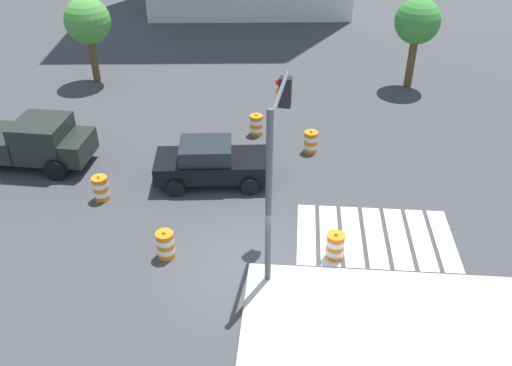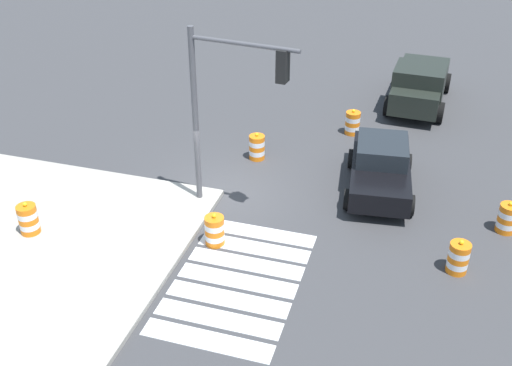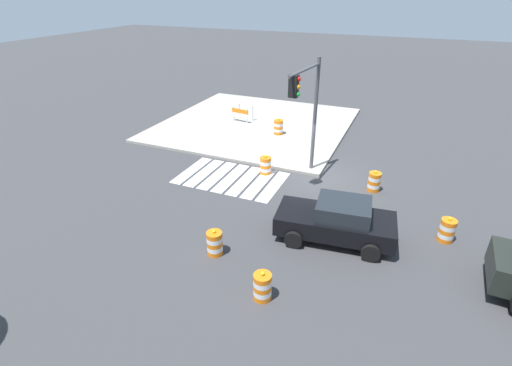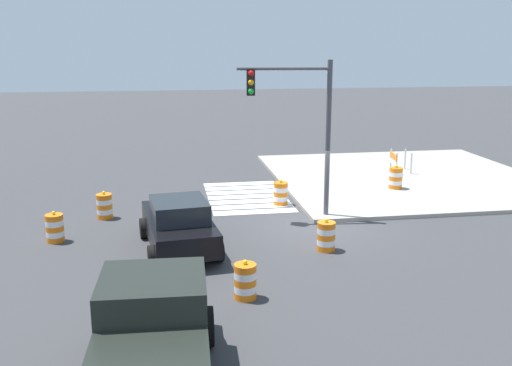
{
  "view_description": "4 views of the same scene",
  "coord_description": "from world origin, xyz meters",
  "px_view_note": "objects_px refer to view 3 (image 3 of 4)",
  "views": [
    {
      "loc": [
        1.21,
        -12.63,
        11.38
      ],
      "look_at": [
        -0.03,
        3.04,
        1.11
      ],
      "focal_mm": 38.52,
      "sensor_mm": 36.0,
      "label": 1
    },
    {
      "loc": [
        15.8,
        5.9,
        10.49
      ],
      "look_at": [
        1.87,
        1.66,
        1.77
      ],
      "focal_mm": 42.72,
      "sensor_mm": 36.0,
      "label": 2
    },
    {
      "loc": [
        -3.66,
        16.68,
        8.55
      ],
      "look_at": [
        2.16,
        2.96,
        0.67
      ],
      "focal_mm": 26.6,
      "sensor_mm": 36.0,
      "label": 3
    },
    {
      "loc": [
        -18.92,
        5.17,
        6.22
      ],
      "look_at": [
        -0.44,
        2.14,
        1.67
      ],
      "focal_mm": 40.74,
      "sensor_mm": 36.0,
      "label": 4
    }
  ],
  "objects_px": {
    "traffic_barrel_far_curb": "(262,287)",
    "traffic_light_pole": "(307,101)",
    "traffic_barrel_near_corner": "(266,166)",
    "sports_car": "(337,220)",
    "traffic_barrel_crosswalk_end": "(447,230)",
    "traffic_barrel_median_near": "(374,182)",
    "traffic_barrel_on_sidewalk": "(278,127)",
    "construction_barricade": "(241,113)",
    "traffic_barrel_median_far": "(215,243)"
  },
  "relations": [
    {
      "from": "traffic_barrel_crosswalk_end",
      "to": "traffic_barrel_far_curb",
      "type": "height_order",
      "value": "same"
    },
    {
      "from": "traffic_light_pole",
      "to": "construction_barricade",
      "type": "bearing_deg",
      "value": -45.73
    },
    {
      "from": "traffic_barrel_near_corner",
      "to": "traffic_barrel_far_curb",
      "type": "bearing_deg",
      "value": 111.1
    },
    {
      "from": "traffic_barrel_far_curb",
      "to": "sports_car",
      "type": "bearing_deg",
      "value": -109.41
    },
    {
      "from": "sports_car",
      "to": "traffic_barrel_median_near",
      "type": "height_order",
      "value": "sports_car"
    },
    {
      "from": "traffic_light_pole",
      "to": "traffic_barrel_median_near",
      "type": "bearing_deg",
      "value": -176.45
    },
    {
      "from": "traffic_barrel_median_far",
      "to": "traffic_barrel_far_curb",
      "type": "xyz_separation_m",
      "value": [
        -2.36,
        1.34,
        0.0
      ]
    },
    {
      "from": "traffic_barrel_crosswalk_end",
      "to": "traffic_barrel_median_far",
      "type": "distance_m",
      "value": 8.56
    },
    {
      "from": "traffic_barrel_crosswalk_end",
      "to": "traffic_barrel_on_sidewalk",
      "type": "xyz_separation_m",
      "value": [
        9.5,
        -7.86,
        0.15
      ]
    },
    {
      "from": "sports_car",
      "to": "traffic_barrel_on_sidewalk",
      "type": "xyz_separation_m",
      "value": [
        5.69,
        -9.36,
        -0.21
      ]
    },
    {
      "from": "traffic_barrel_crosswalk_end",
      "to": "traffic_barrel_median_near",
      "type": "xyz_separation_m",
      "value": [
        3.01,
        -2.94,
        0.0
      ]
    },
    {
      "from": "construction_barricade",
      "to": "traffic_light_pole",
      "type": "bearing_deg",
      "value": 134.27
    },
    {
      "from": "traffic_barrel_median_far",
      "to": "traffic_barrel_far_curb",
      "type": "height_order",
      "value": "same"
    },
    {
      "from": "traffic_barrel_far_curb",
      "to": "traffic_barrel_on_sidewalk",
      "type": "distance_m",
      "value": 13.94
    },
    {
      "from": "traffic_barrel_median_near",
      "to": "traffic_light_pole",
      "type": "relative_size",
      "value": 0.19
    },
    {
      "from": "traffic_barrel_median_far",
      "to": "traffic_barrel_crosswalk_end",
      "type": "bearing_deg",
      "value": -151.76
    },
    {
      "from": "traffic_barrel_median_near",
      "to": "traffic_barrel_median_far",
      "type": "height_order",
      "value": "same"
    },
    {
      "from": "traffic_barrel_median_near",
      "to": "construction_barricade",
      "type": "height_order",
      "value": "construction_barricade"
    },
    {
      "from": "traffic_barrel_crosswalk_end",
      "to": "traffic_light_pole",
      "type": "distance_m",
      "value": 7.73
    },
    {
      "from": "traffic_light_pole",
      "to": "traffic_barrel_near_corner",
      "type": "bearing_deg",
      "value": 3.84
    },
    {
      "from": "traffic_barrel_near_corner",
      "to": "sports_car",
      "type": "bearing_deg",
      "value": 137.39
    },
    {
      "from": "traffic_barrel_near_corner",
      "to": "traffic_barrel_on_sidewalk",
      "type": "distance_m",
      "value": 5.4
    },
    {
      "from": "construction_barricade",
      "to": "sports_car",
      "type": "bearing_deg",
      "value": 129.62
    },
    {
      "from": "sports_car",
      "to": "traffic_barrel_crosswalk_end",
      "type": "bearing_deg",
      "value": -158.55
    },
    {
      "from": "traffic_barrel_far_curb",
      "to": "construction_barricade",
      "type": "bearing_deg",
      "value": -62.83
    },
    {
      "from": "sports_car",
      "to": "traffic_barrel_crosswalk_end",
      "type": "xyz_separation_m",
      "value": [
        -3.81,
        -1.5,
        -0.36
      ]
    },
    {
      "from": "sports_car",
      "to": "traffic_barrel_near_corner",
      "type": "bearing_deg",
      "value": -42.61
    },
    {
      "from": "sports_car",
      "to": "traffic_barrel_median_far",
      "type": "distance_m",
      "value": 4.54
    },
    {
      "from": "traffic_barrel_near_corner",
      "to": "traffic_barrel_median_near",
      "type": "bearing_deg",
      "value": -176.35
    },
    {
      "from": "traffic_barrel_median_near",
      "to": "traffic_barrel_on_sidewalk",
      "type": "height_order",
      "value": "traffic_barrel_on_sidewalk"
    },
    {
      "from": "traffic_barrel_near_corner",
      "to": "traffic_barrel_crosswalk_end",
      "type": "bearing_deg",
      "value": 162.52
    },
    {
      "from": "traffic_barrel_median_far",
      "to": "traffic_barrel_on_sidewalk",
      "type": "height_order",
      "value": "traffic_barrel_on_sidewalk"
    },
    {
      "from": "traffic_light_pole",
      "to": "traffic_barrel_median_far",
      "type": "bearing_deg",
      "value": 80.09
    },
    {
      "from": "sports_car",
      "to": "traffic_barrel_median_far",
      "type": "relative_size",
      "value": 4.39
    },
    {
      "from": "traffic_barrel_crosswalk_end",
      "to": "traffic_light_pole",
      "type": "xyz_separation_m",
      "value": [
        6.36,
        -2.73,
        3.46
      ]
    },
    {
      "from": "traffic_barrel_near_corner",
      "to": "traffic_barrel_median_far",
      "type": "distance_m",
      "value": 6.69
    },
    {
      "from": "traffic_barrel_near_corner",
      "to": "traffic_barrel_crosswalk_end",
      "type": "xyz_separation_m",
      "value": [
        -8.27,
        2.6,
        0.0
      ]
    },
    {
      "from": "traffic_barrel_far_curb",
      "to": "traffic_light_pole",
      "type": "bearing_deg",
      "value": -81.77
    },
    {
      "from": "traffic_barrel_crosswalk_end",
      "to": "construction_barricade",
      "type": "distance_m",
      "value": 15.68
    },
    {
      "from": "traffic_barrel_far_curb",
      "to": "construction_barricade",
      "type": "distance_m",
      "value": 16.42
    },
    {
      "from": "sports_car",
      "to": "traffic_barrel_median_near",
      "type": "xyz_separation_m",
      "value": [
        -0.8,
        -4.44,
        -0.36
      ]
    },
    {
      "from": "sports_car",
      "to": "traffic_barrel_near_corner",
      "type": "xyz_separation_m",
      "value": [
        4.46,
        -4.1,
        -0.36
      ]
    },
    {
      "from": "sports_car",
      "to": "traffic_barrel_far_curb",
      "type": "distance_m",
      "value": 4.14
    },
    {
      "from": "construction_barricade",
      "to": "traffic_barrel_near_corner",
      "type": "bearing_deg",
      "value": 123.7
    },
    {
      "from": "traffic_barrel_far_curb",
      "to": "traffic_light_pole",
      "type": "relative_size",
      "value": 0.19
    },
    {
      "from": "traffic_barrel_median_far",
      "to": "traffic_barrel_far_curb",
      "type": "relative_size",
      "value": 1.0
    },
    {
      "from": "traffic_barrel_on_sidewalk",
      "to": "construction_barricade",
      "type": "height_order",
      "value": "traffic_barrel_on_sidewalk"
    },
    {
      "from": "traffic_barrel_near_corner",
      "to": "traffic_barrel_crosswalk_end",
      "type": "relative_size",
      "value": 1.0
    },
    {
      "from": "sports_car",
      "to": "traffic_barrel_median_near",
      "type": "relative_size",
      "value": 4.39
    },
    {
      "from": "sports_car",
      "to": "traffic_barrel_median_near",
      "type": "distance_m",
      "value": 4.52
    }
  ]
}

